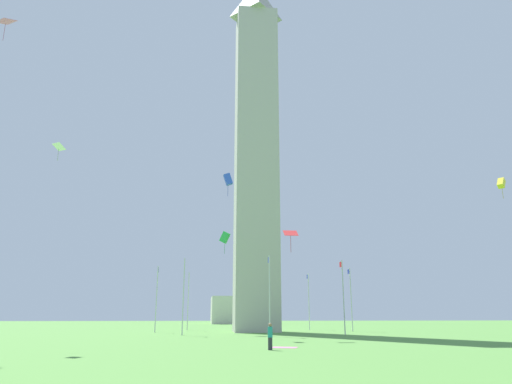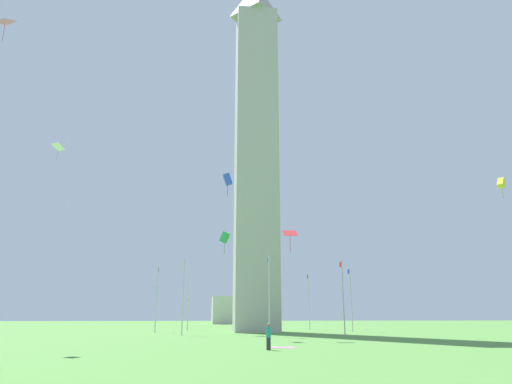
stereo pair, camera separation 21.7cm
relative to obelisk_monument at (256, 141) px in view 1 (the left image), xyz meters
name	(u,v)px [view 1 (the left image)]	position (x,y,z in m)	size (l,w,h in m)	color
ground_plane	(256,332)	(0.00, 0.00, -27.82)	(260.00, 260.00, 0.00)	#548C3D
obelisk_monument	(256,141)	(0.00, 0.00, 0.00)	(6.12, 6.12, 55.65)	#B7B2A8
flagpole_n	(247,299)	(13.65, 0.00, -23.03)	(1.12, 0.14, 8.80)	silver
flagpole_ne	(188,298)	(9.67, 9.61, -23.03)	(1.12, 0.14, 8.80)	silver
flagpole_e	(157,296)	(0.06, 13.60, -23.03)	(1.12, 0.14, 8.80)	silver
flagpole_se	(184,293)	(-9.56, 9.61, -23.03)	(1.12, 0.14, 8.80)	silver
flagpole_s	(269,291)	(-13.54, 0.00, -23.03)	(1.12, 0.14, 8.80)	silver
flagpole_sw	(343,293)	(-9.56, -9.61, -23.03)	(1.12, 0.14, 8.80)	silver
flagpole_w	(351,297)	(0.06, -13.60, -23.03)	(1.12, 0.14, 8.80)	silver
flagpole_nw	(309,299)	(9.67, -9.61, -23.03)	(1.12, 0.14, 8.80)	silver
person_teal_shirt	(270,337)	(-33.96, 2.82, -26.97)	(0.32, 0.32, 1.73)	#2D2D38
kite_blue_box	(228,179)	(-14.56, 4.85, -10.50)	(0.76, 1.11, 2.69)	blue
kite_red_diamond	(291,234)	(-19.76, -1.35, -17.56)	(1.24, 1.42, 2.35)	red
kite_white_diamond	(59,147)	(-28.63, 19.39, -12.31)	(1.10, 1.13, 1.40)	white
kite_green_box	(225,237)	(-6.04, 4.74, -15.86)	(1.25, 1.49, 2.90)	green
kite_yellow_box	(501,183)	(-18.36, -26.06, -11.05)	(1.26, 1.36, 2.47)	yellow
kite_pink_diamond	(6,22)	(-25.42, 26.49, 1.07)	(1.93, 1.96, 2.32)	pink
distant_building	(231,310)	(67.79, -0.55, -24.30)	(20.96, 10.90, 7.05)	beige
picnic_blanket_near_first_person	(284,347)	(-31.56, 1.47, -27.82)	(1.80, 1.40, 0.01)	pink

